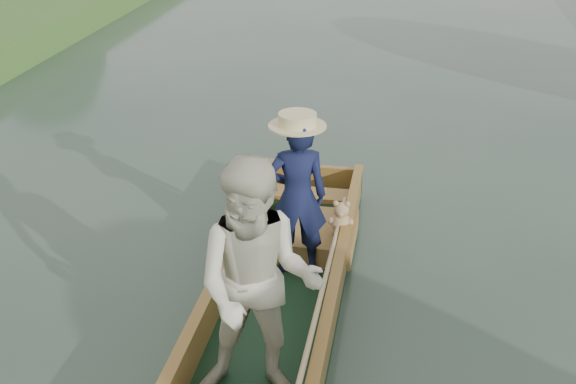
# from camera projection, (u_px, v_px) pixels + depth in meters

# --- Properties ---
(ground) EXTENTS (120.00, 120.00, 0.00)m
(ground) POSITION_uv_depth(u_px,v_px,m) (276.00, 316.00, 6.45)
(ground) COLOR #283D30
(ground) RESTS_ON ground
(punt) EXTENTS (1.15, 5.02, 1.99)m
(punt) POSITION_uv_depth(u_px,v_px,m) (275.00, 272.00, 5.83)
(punt) COLOR black
(punt) RESTS_ON ground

